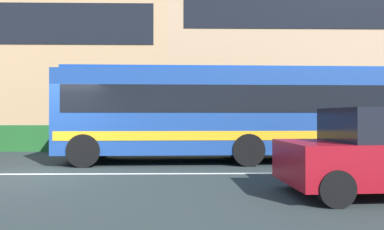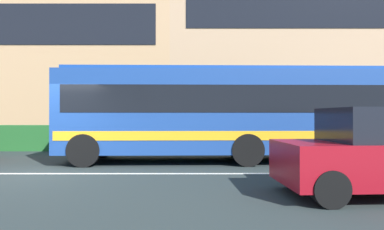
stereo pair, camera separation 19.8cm
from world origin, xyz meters
The scene contains 6 objects.
ground_plane centered at (0.00, 0.00, 0.00)m, with size 160.00×160.00×0.00m, color #293332.
lane_centre_line centered at (0.00, 0.00, 0.00)m, with size 60.00×0.16×0.01m, color silver.
hedge_row_far centered at (1.38, 6.24, 0.56)m, with size 19.75×1.10×1.13m, color #24642A.
apartment_block_left centered at (-6.96, 14.31, 5.79)m, with size 19.57×8.98×11.57m.
apartment_block_right centered at (14.32, 14.31, 6.76)m, with size 23.00×8.98×13.53m.
transit_bus centered at (5.10, 2.45, 1.72)m, with size 10.73×2.83×3.11m.
Camera 2 is at (4.08, -8.90, 1.53)m, focal length 31.26 mm.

